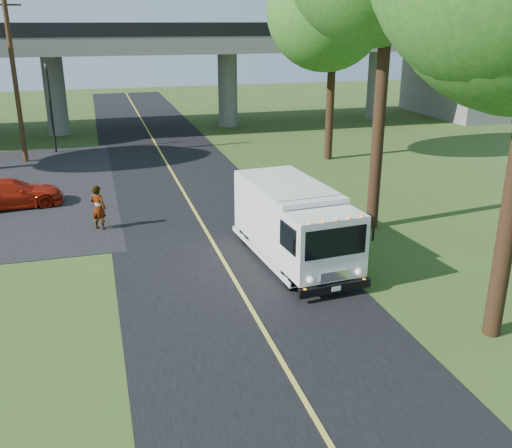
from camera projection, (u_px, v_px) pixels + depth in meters
name	position (u px, v px, depth m)	size (l,w,h in m)	color
ground	(300.00, 393.00, 12.08)	(120.00, 120.00, 0.00)	#3A511D
road	(207.00, 233.00, 21.13)	(7.00, 90.00, 0.02)	black
lane_line	(207.00, 233.00, 21.12)	(0.12, 90.00, 0.01)	gold
overpass	(143.00, 64.00, 39.51)	(54.00, 10.00, 7.30)	slate
traffic_signal	(50.00, 98.00, 32.99)	(0.18, 0.22, 5.20)	black
utility_pole	(15.00, 77.00, 30.32)	(1.60, 0.26, 9.00)	#472D19
tree_right_far	(339.00, 3.00, 29.61)	(5.77, 5.67, 10.99)	#382314
step_van	(293.00, 222.00, 18.26)	(2.68, 6.12, 2.50)	white
red_sedan	(10.00, 193.00, 23.89)	(1.72, 4.22, 1.23)	#B31E0B
pedestrian	(98.00, 208.00, 21.28)	(0.62, 0.41, 1.71)	gray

